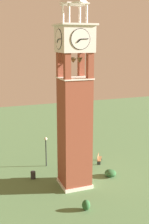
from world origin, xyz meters
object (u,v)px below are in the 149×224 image
object	(u,v)px
clock_tower	(75,108)
park_bench	(99,159)
lamp_post	(46,146)
trash_bin	(33,175)

from	to	relation	value
clock_tower	park_bench	xyz separation A→B (m)	(4.32, -4.76, -7.55)
lamp_post	trash_bin	xyz separation A→B (m)	(-2.68, 2.17, -2.08)
park_bench	trash_bin	xyz separation A→B (m)	(-1.50, 8.44, -0.08)
park_bench	lamp_post	world-z (taller)	lamp_post
park_bench	trash_bin	world-z (taller)	park_bench
park_bench	lamp_post	bearing A→B (deg)	79.39
clock_tower	park_bench	distance (m)	9.91
lamp_post	clock_tower	bearing A→B (deg)	-164.60
park_bench	lamp_post	xyz separation A→B (m)	(1.17, 6.27, 2.00)
clock_tower	park_bench	size ratio (longest dim) A/B	11.88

